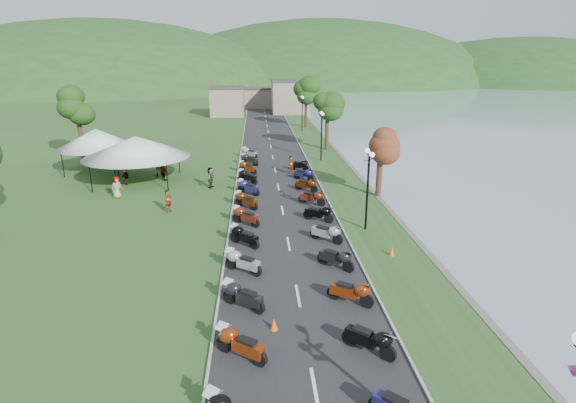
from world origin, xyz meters
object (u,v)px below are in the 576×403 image
object	(u,v)px
vendor_tent_main	(137,159)
pedestrian_c	(126,185)
pedestrian_b	(158,176)
pedestrian_a	(169,212)

from	to	relation	value
vendor_tent_main	pedestrian_c	xyz separation A→B (m)	(-0.89, -0.98, -2.00)
vendor_tent_main	pedestrian_b	bearing A→B (deg)	58.69
pedestrian_b	pedestrian_c	world-z (taller)	pedestrian_b
pedestrian_a	pedestrian_b	distance (m)	10.67
pedestrian_b	pedestrian_c	distance (m)	3.62
pedestrian_c	vendor_tent_main	bearing A→B (deg)	95.44
pedestrian_a	pedestrian_c	size ratio (longest dim) A/B	1.01
vendor_tent_main	pedestrian_c	distance (m)	2.40
vendor_tent_main	pedestrian_b	xyz separation A→B (m)	(1.20, 1.97, -2.00)
pedestrian_a	vendor_tent_main	bearing A→B (deg)	59.16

